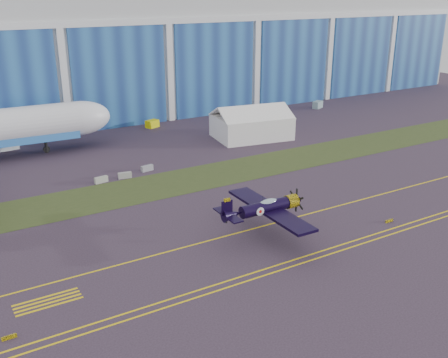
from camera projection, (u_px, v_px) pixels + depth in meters
ground at (184, 226)px, 62.97m from camera, size 260.00×260.00×0.00m
grass_median at (139, 190)px, 74.23m from camera, size 260.00×10.00×0.02m
hangar at (35, 45)px, 115.61m from camera, size 220.00×45.70×30.00m
taxiway_centreline at (204, 242)px, 58.94m from camera, size 200.00×0.20×0.02m
edge_line_near at (251, 280)px, 51.29m from camera, size 80.00×0.20×0.02m
edge_line_far at (245, 275)px, 52.10m from camera, size 80.00×0.20×0.02m
hold_short_ladder at (48, 302)px, 47.73m from camera, size 6.00×2.40×0.02m
guard_board_left at (9, 337)px, 42.60m from camera, size 1.20×0.15×0.35m
guard_board_right at (389, 221)px, 63.89m from camera, size 1.20×0.15×0.35m
warbird at (265, 207)px, 59.07m from camera, size 12.02×14.39×4.19m
tent at (252, 121)px, 98.98m from camera, size 15.21×12.17×6.39m
tug at (152, 124)px, 107.15m from camera, size 2.98×2.41×1.50m
gse_box at (318, 105)px, 124.34m from camera, size 3.12×2.46×1.66m
barrier_a at (101, 180)px, 76.78m from camera, size 2.07×0.89×0.90m
barrier_b at (125, 175)px, 78.59m from camera, size 2.07×0.91×0.90m
barrier_c at (147, 168)px, 81.67m from camera, size 2.07×0.94×0.90m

